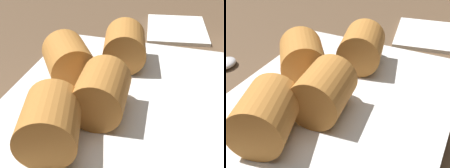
% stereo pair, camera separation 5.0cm
% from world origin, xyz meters
% --- Properties ---
extents(table_surface, '(1.80, 1.40, 0.02)m').
position_xyz_m(table_surface, '(0.00, 0.00, 0.01)').
color(table_surface, brown).
rests_on(table_surface, ground).
extents(serving_plate, '(0.32, 0.25, 0.01)m').
position_xyz_m(serving_plate, '(0.03, 0.02, 0.03)').
color(serving_plate, white).
rests_on(serving_plate, table_surface).
extents(roll_front_left, '(0.08, 0.07, 0.06)m').
position_xyz_m(roll_front_left, '(0.11, -0.01, 0.06)').
color(roll_front_left, '#B77533').
rests_on(roll_front_left, serving_plate).
extents(roll_front_right, '(0.08, 0.08, 0.06)m').
position_xyz_m(roll_front_right, '(-0.00, -0.04, 0.06)').
color(roll_front_right, '#B77533').
rests_on(roll_front_right, serving_plate).
extents(roll_back_left, '(0.08, 0.06, 0.06)m').
position_xyz_m(roll_back_left, '(0.05, 0.02, 0.06)').
color(roll_back_left, '#B77533').
rests_on(roll_back_left, serving_plate).
extents(roll_back_right, '(0.08, 0.07, 0.06)m').
position_xyz_m(roll_back_right, '(-0.06, 0.02, 0.06)').
color(roll_back_right, '#B77533').
rests_on(roll_back_right, serving_plate).
extents(napkin, '(0.14, 0.12, 0.01)m').
position_xyz_m(napkin, '(-0.23, 0.07, 0.02)').
color(napkin, white).
rests_on(napkin, table_surface).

